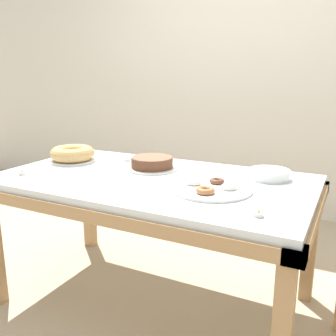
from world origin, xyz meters
The scene contains 10 objects.
ground_plane centered at (0.00, 0.00, 0.00)m, with size 12.00×12.00×0.00m, color tan.
wall_back centered at (0.00, 1.80, 1.30)m, with size 8.00×0.10×2.60m, color silver.
dining_table centered at (0.00, 0.00, 0.65)m, with size 1.68×0.96×0.73m.
cake_chocolate_round centered at (-0.08, 0.15, 0.77)m, with size 0.29×0.29×0.07m.
cake_golden_bundt centered at (-0.62, 0.10, 0.78)m, with size 0.27×0.27×0.10m.
pastry_platter centered at (0.36, -0.08, 0.74)m, with size 0.38×0.38×0.04m.
plate_stack centered at (0.56, 0.25, 0.76)m, with size 0.21×0.21×0.05m.
tealight_near_front centered at (-0.33, 0.26, 0.74)m, with size 0.04×0.04×0.04m.
tealight_left_edge centered at (-0.65, -0.28, 0.74)m, with size 0.04×0.04×0.04m.
tealight_near_cakes centered at (0.64, -0.31, 0.74)m, with size 0.04×0.04×0.04m.
Camera 1 is at (0.94, -1.67, 1.26)m, focal length 40.00 mm.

